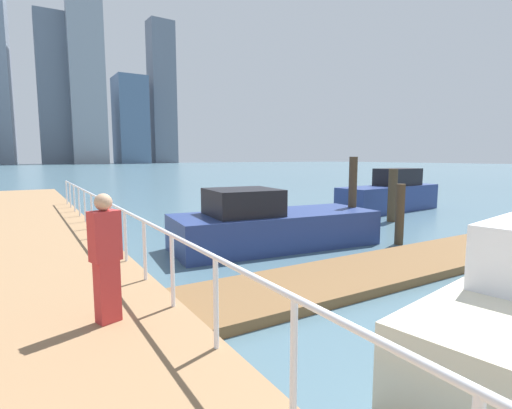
{
  "coord_description": "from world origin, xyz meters",
  "views": [
    {
      "loc": [
        -4.93,
        0.63,
        2.54
      ],
      "look_at": [
        0.27,
        9.15,
        1.32
      ],
      "focal_mm": 27.13,
      "sensor_mm": 36.0,
      "label": 1
    }
  ],
  "objects": [
    {
      "name": "dock_piling_1",
      "position": [
        3.94,
        9.34,
        1.28
      ],
      "size": [
        0.26,
        0.26,
        2.55
      ],
      "primitive_type": "cylinder",
      "color": "#473826",
      "rests_on": "ground_plane"
    },
    {
      "name": "moored_boat_1",
      "position": [
        1.05,
        9.62,
        0.62
      ],
      "size": [
        6.01,
        2.74,
        1.69
      ],
      "color": "navy",
      "rests_on": "ground_plane"
    },
    {
      "name": "skyline_tower_6",
      "position": [
        48.51,
        164.42,
        29.23
      ],
      "size": [
        10.54,
        8.47,
        58.46
      ],
      "primitive_type": "cube",
      "rotation": [
        0.0,
        0.0,
        0.06
      ],
      "color": "slate",
      "rests_on": "ground_plane"
    },
    {
      "name": "ground_plane",
      "position": [
        0.0,
        20.0,
        0.0
      ],
      "size": [
        300.0,
        300.0,
        0.0
      ],
      "primitive_type": "plane",
      "color": "#476675"
    },
    {
      "name": "skyline_tower_3",
      "position": [
        7.46,
        163.51,
        26.93
      ],
      "size": [
        10.7,
        10.05,
        53.87
      ],
      "primitive_type": "cube",
      "rotation": [
        0.0,
        0.0,
        -0.03
      ],
      "color": "slate",
      "rests_on": "ground_plane"
    },
    {
      "name": "boardwalk_railing",
      "position": [
        -3.15,
        7.27,
        1.22
      ],
      "size": [
        0.06,
        25.92,
        1.08
      ],
      "color": "white",
      "rests_on": "boardwalk"
    },
    {
      "name": "floating_dock",
      "position": [
        2.06,
        6.27,
        0.09
      ],
      "size": [
        11.13,
        2.0,
        0.18
      ],
      "primitive_type": "cube",
      "color": "brown",
      "rests_on": "ground_plane"
    },
    {
      "name": "dock_piling_2",
      "position": [
        4.43,
        7.93,
        0.89
      ],
      "size": [
        0.25,
        0.25,
        1.77
      ],
      "primitive_type": "cylinder",
      "color": "#473826",
      "rests_on": "ground_plane"
    },
    {
      "name": "pedestrian_0",
      "position": [
        -4.05,
        5.78,
        1.28
      ],
      "size": [
        0.41,
        0.32,
        1.69
      ],
      "color": "#BF3333",
      "rests_on": "boardwalk"
    },
    {
      "name": "skyline_tower_4",
      "position": [
        18.15,
        156.37,
        42.82
      ],
      "size": [
        12.36,
        8.1,
        85.63
      ],
      "primitive_type": "cube",
      "rotation": [
        0.0,
        0.0,
        -0.05
      ],
      "color": "#8C939E",
      "rests_on": "ground_plane"
    },
    {
      "name": "skyline_tower_5",
      "position": [
        33.87,
        159.5,
        16.86
      ],
      "size": [
        11.65,
        14.12,
        33.71
      ],
      "primitive_type": "cube",
      "rotation": [
        0.0,
        0.0,
        0.02
      ],
      "color": "slate",
      "rests_on": "ground_plane"
    },
    {
      "name": "moored_boat_2",
      "position": [
        10.03,
        12.88,
        0.77
      ],
      "size": [
        5.99,
        2.13,
        2.0
      ],
      "color": "navy",
      "rests_on": "ground_plane"
    },
    {
      "name": "dock_piling_3",
      "position": [
        7.6,
        10.79,
        1.04
      ],
      "size": [
        0.36,
        0.36,
        2.09
      ],
      "primitive_type": "cylinder",
      "color": "#473826",
      "rests_on": "ground_plane"
    }
  ]
}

